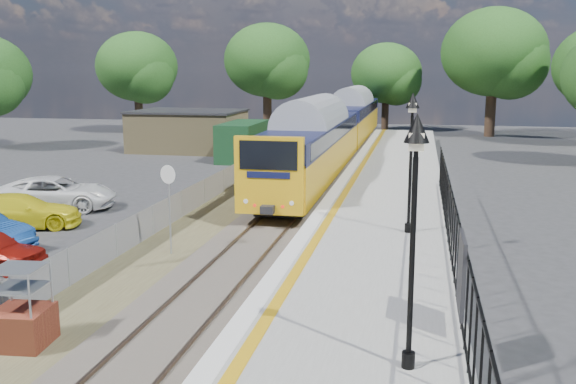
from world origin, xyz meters
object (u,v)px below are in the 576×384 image
(train, at_px, (337,127))
(speed_sign, at_px, (169,193))
(brick_plinth, at_px, (21,309))
(car_white, at_px, (55,193))
(victorian_lamp_north, at_px, (412,130))
(car_yellow, at_px, (20,211))
(victorian_lamp_south, at_px, (415,183))

(train, bearing_deg, speed_sign, -96.13)
(brick_plinth, relative_size, car_white, 0.36)
(victorian_lamp_north, relative_size, brick_plinth, 2.39)
(car_white, bearing_deg, car_yellow, 174.79)
(speed_sign, distance_m, car_white, 9.90)
(train, bearing_deg, car_white, -119.88)
(victorian_lamp_south, height_order, victorian_lamp_north, same)
(train, distance_m, brick_plinth, 31.80)
(car_yellow, bearing_deg, victorian_lamp_south, -147.14)
(car_yellow, bearing_deg, train, -45.88)
(victorian_lamp_north, height_order, car_white, victorian_lamp_north)
(victorian_lamp_north, xyz_separation_m, train, (-5.30, 22.75, -1.96))
(brick_plinth, distance_m, speed_sign, 7.70)
(victorian_lamp_south, xyz_separation_m, victorian_lamp_north, (-0.20, 10.00, 0.00))
(train, distance_m, car_yellow, 23.82)
(victorian_lamp_south, height_order, speed_sign, victorian_lamp_south)
(brick_plinth, height_order, car_white, brick_plinth)
(car_white, bearing_deg, victorian_lamp_south, -146.40)
(victorian_lamp_south, distance_m, brick_plinth, 9.31)
(victorian_lamp_south, bearing_deg, car_white, 137.52)
(speed_sign, relative_size, car_white, 0.58)
(train, bearing_deg, victorian_lamp_north, -76.89)
(victorian_lamp_north, relative_size, car_yellow, 0.98)
(car_yellow, bearing_deg, victorian_lamp_north, -115.59)
(victorian_lamp_south, distance_m, car_white, 21.90)
(train, height_order, car_white, train)
(brick_plinth, distance_m, car_yellow, 12.11)
(brick_plinth, bearing_deg, victorian_lamp_south, -7.56)
(victorian_lamp_south, xyz_separation_m, brick_plinth, (-8.60, 1.14, -3.38))
(train, bearing_deg, brick_plinth, -95.61)
(car_yellow, bearing_deg, car_white, -12.51)
(victorian_lamp_north, distance_m, brick_plinth, 12.67)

